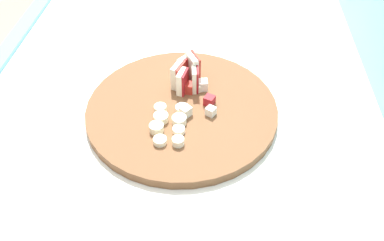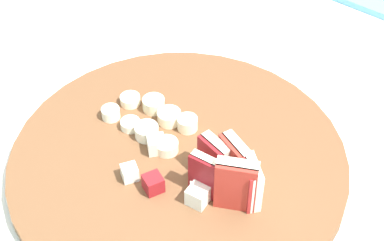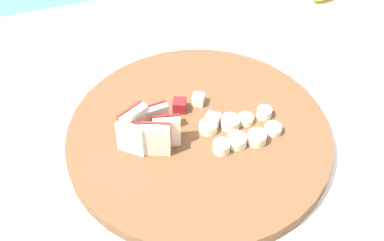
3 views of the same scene
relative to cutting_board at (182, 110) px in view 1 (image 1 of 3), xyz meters
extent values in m
cube|color=silver|center=(-0.11, -0.03, -0.45)|extent=(1.30, 0.87, 0.89)
cube|color=#6BADC6|center=(-0.11, 0.43, -0.23)|extent=(2.40, 0.04, 1.33)
cylinder|color=brown|center=(0.00, 0.00, 0.00)|extent=(0.39, 0.39, 0.02)
cube|color=#A32323|center=(-0.09, 0.00, 0.04)|extent=(0.03, 0.03, 0.05)
cube|color=white|center=(-0.10, 0.00, 0.04)|extent=(0.04, 0.03, 0.05)
cube|color=#B22D23|center=(-0.07, -0.01, 0.04)|extent=(0.04, 0.02, 0.05)
cube|color=beige|center=(-0.07, -0.02, 0.04)|extent=(0.04, 0.03, 0.05)
cube|color=maroon|center=(-0.05, 0.00, 0.03)|extent=(0.04, 0.01, 0.05)
cube|color=#EFE5CC|center=(-0.05, 0.00, 0.03)|extent=(0.04, 0.02, 0.05)
cube|color=maroon|center=(-0.06, 0.03, 0.04)|extent=(0.04, 0.01, 0.05)
cube|color=beige|center=(-0.06, 0.02, 0.04)|extent=(0.04, 0.01, 0.05)
cube|color=#B22D23|center=(-0.09, 0.02, 0.04)|extent=(0.04, 0.03, 0.06)
cube|color=beige|center=(-0.09, 0.01, 0.04)|extent=(0.04, 0.03, 0.06)
cube|color=white|center=(-0.06, 0.04, 0.02)|extent=(0.02, 0.02, 0.02)
cube|color=white|center=(0.02, 0.06, 0.02)|extent=(0.02, 0.02, 0.02)
cube|color=#EFE5CC|center=(0.02, 0.01, 0.02)|extent=(0.03, 0.03, 0.02)
cube|color=beige|center=(-0.05, 0.03, 0.02)|extent=(0.02, 0.02, 0.02)
cube|color=white|center=(-0.06, -0.01, 0.02)|extent=(0.03, 0.03, 0.02)
cube|color=#B22D23|center=(-0.05, 0.01, 0.02)|extent=(0.02, 0.02, 0.02)
cube|color=maroon|center=(-0.01, 0.05, 0.02)|extent=(0.03, 0.03, 0.02)
cylinder|color=#F4EAC6|center=(0.02, -0.04, 0.02)|extent=(0.02, 0.02, 0.02)
cylinder|color=#F4EAC6|center=(0.04, -0.04, 0.02)|extent=(0.03, 0.03, 0.01)
cylinder|color=beige|center=(0.07, -0.04, 0.02)|extent=(0.03, 0.03, 0.02)
cylinder|color=#F4EAC6|center=(0.10, -0.03, 0.02)|extent=(0.03, 0.03, 0.01)
cylinder|color=#F4EAC6|center=(0.01, 0.00, 0.02)|extent=(0.03, 0.03, 0.01)
cylinder|color=white|center=(0.05, 0.00, 0.02)|extent=(0.03, 0.03, 0.02)
cylinder|color=white|center=(0.07, 0.00, 0.01)|extent=(0.02, 0.02, 0.01)
cylinder|color=white|center=(0.10, 0.00, 0.02)|extent=(0.02, 0.02, 0.01)
camera|label=1|loc=(0.61, 0.07, 0.55)|focal=38.09mm
camera|label=2|loc=(-0.30, 0.34, 0.50)|focal=54.67mm
camera|label=3|loc=(-0.19, -0.53, 0.62)|focal=53.85mm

